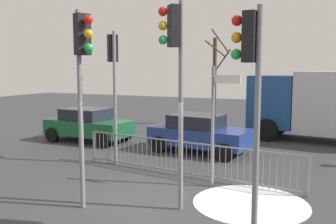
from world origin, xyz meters
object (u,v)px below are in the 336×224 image
(car_green_mid, at_px, (88,124))
(direction_sign_post, at_px, (215,120))
(traffic_light_foreground_left, at_px, (175,59))
(delivery_truck, at_px, (335,103))
(bare_tree_left, at_px, (215,79))
(traffic_light_rear_left, at_px, (113,68))
(car_blue_far, at_px, (199,133))
(traffic_light_mid_right, at_px, (83,65))
(traffic_light_foreground_right, at_px, (250,72))

(car_green_mid, bearing_deg, direction_sign_post, -25.71)
(traffic_light_foreground_left, relative_size, direction_sign_post, 1.42)
(delivery_truck, relative_size, bare_tree_left, 1.37)
(traffic_light_rear_left, relative_size, car_blue_far, 1.12)
(traffic_light_mid_right, bearing_deg, bare_tree_left, -154.37)
(traffic_light_foreground_left, distance_m, delivery_truck, 10.73)
(traffic_light_rear_left, relative_size, bare_tree_left, 0.84)
(delivery_truck, bearing_deg, bare_tree_left, -15.39)
(traffic_light_foreground_left, distance_m, traffic_light_rear_left, 4.75)
(traffic_light_foreground_left, height_order, bare_tree_left, bare_tree_left)
(traffic_light_foreground_left, relative_size, traffic_light_mid_right, 1.04)
(traffic_light_foreground_right, xyz_separation_m, delivery_truck, (1.48, 10.96, -1.46))
(traffic_light_foreground_right, distance_m, bare_tree_left, 14.23)
(direction_sign_post, relative_size, car_green_mid, 0.85)
(direction_sign_post, distance_m, bare_tree_left, 11.00)
(traffic_light_foreground_right, xyz_separation_m, traffic_light_mid_right, (-3.75, 0.14, 0.13))
(car_blue_far, relative_size, bare_tree_left, 0.75)
(direction_sign_post, relative_size, car_blue_far, 0.83)
(car_blue_far, relative_size, car_green_mid, 1.02)
(traffic_light_foreground_right, relative_size, car_blue_far, 1.10)
(traffic_light_mid_right, distance_m, bare_tree_left, 13.34)
(traffic_light_foreground_left, bearing_deg, bare_tree_left, -27.44)
(traffic_light_foreground_right, height_order, traffic_light_mid_right, traffic_light_mid_right)
(delivery_truck, bearing_deg, traffic_light_foreground_right, 88.64)
(direction_sign_post, bearing_deg, car_blue_far, 118.36)
(traffic_light_rear_left, height_order, car_green_mid, traffic_light_rear_left)
(direction_sign_post, bearing_deg, traffic_light_foreground_right, -58.89)
(delivery_truck, bearing_deg, traffic_light_mid_right, 70.53)
(traffic_light_foreground_right, height_order, car_blue_far, traffic_light_foreground_right)
(traffic_light_foreground_right, relative_size, car_green_mid, 1.12)
(traffic_light_foreground_right, xyz_separation_m, traffic_light_foreground_left, (-1.85, 0.91, 0.26))
(traffic_light_mid_right, distance_m, delivery_truck, 12.13)
(traffic_light_foreground_left, bearing_deg, direction_sign_post, -49.51)
(traffic_light_foreground_right, bearing_deg, traffic_light_rear_left, 58.55)
(direction_sign_post, bearing_deg, traffic_light_foreground_left, -95.74)
(traffic_light_foreground_left, xyz_separation_m, traffic_light_mid_right, (-1.90, -0.77, -0.12))
(bare_tree_left, bearing_deg, traffic_light_rear_left, -94.42)
(traffic_light_rear_left, relative_size, car_green_mid, 1.15)
(traffic_light_foreground_right, xyz_separation_m, traffic_light_rear_left, (-5.42, 4.04, 0.07))
(car_green_mid, xyz_separation_m, delivery_truck, (9.97, 4.18, 0.97))
(traffic_light_foreground_right, xyz_separation_m, direction_sign_post, (-1.52, 2.91, -1.35))
(traffic_light_rear_left, relative_size, delivery_truck, 0.61)
(car_green_mid, bearing_deg, car_blue_far, 2.79)
(traffic_light_mid_right, height_order, direction_sign_post, traffic_light_mid_right)
(traffic_light_rear_left, height_order, direction_sign_post, traffic_light_rear_left)
(car_blue_far, height_order, car_green_mid, same)
(traffic_light_rear_left, distance_m, direction_sign_post, 4.29)
(traffic_light_rear_left, xyz_separation_m, car_green_mid, (-3.08, 2.75, -2.50))
(traffic_light_foreground_left, xyz_separation_m, direction_sign_post, (0.33, 2.01, -1.61))
(direction_sign_post, bearing_deg, traffic_light_rear_left, 167.46)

